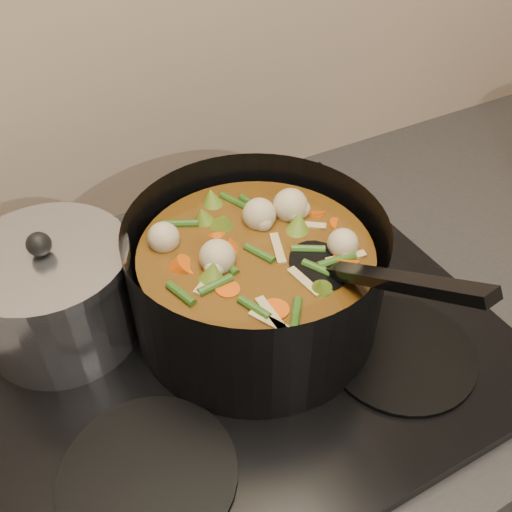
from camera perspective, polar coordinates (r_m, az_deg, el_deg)
counter at (r=1.12m, az=-1.66°, el=-23.33°), size 2.64×0.64×0.91m
stovetop at (r=0.73m, az=-2.38°, el=-7.84°), size 0.62×0.54×0.03m
stockpot at (r=0.68m, az=0.05°, el=-2.20°), size 0.31×0.41×0.22m
saucepan at (r=0.71m, az=-19.41°, el=-3.58°), size 0.19×0.19×0.16m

